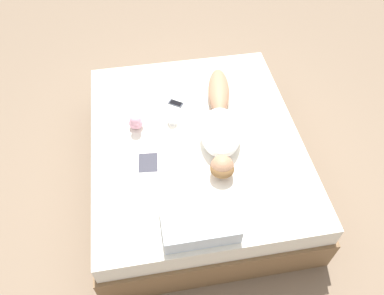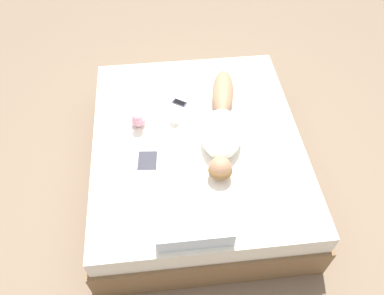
% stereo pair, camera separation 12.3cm
% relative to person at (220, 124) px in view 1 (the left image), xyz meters
% --- Properties ---
extents(ground_plane, '(12.00, 12.00, 0.00)m').
position_rel_person_xyz_m(ground_plane, '(0.23, 0.03, -0.71)').
color(ground_plane, '#7A6651').
extents(bed, '(1.93, 2.28, 0.60)m').
position_rel_person_xyz_m(bed, '(0.23, 0.03, -0.41)').
color(bed, brown).
rests_on(bed, ground_plane).
extents(person, '(0.49, 1.37, 0.23)m').
position_rel_person_xyz_m(person, '(0.00, 0.00, 0.00)').
color(person, '#A37556').
rests_on(person, bed).
extents(open_magazine, '(0.52, 0.34, 0.01)m').
position_rel_person_xyz_m(open_magazine, '(0.56, 0.26, -0.10)').
color(open_magazine, silver).
rests_on(open_magazine, bed).
extents(coffee_mug, '(0.12, 0.09, 0.10)m').
position_rel_person_xyz_m(coffee_mug, '(0.41, -0.18, -0.05)').
color(coffee_mug, white).
rests_on(coffee_mug, bed).
extents(cell_phone, '(0.16, 0.14, 0.01)m').
position_rel_person_xyz_m(cell_phone, '(0.35, -0.43, -0.10)').
color(cell_phone, '#333842').
rests_on(cell_phone, bed).
extents(plush_toy, '(0.13, 0.16, 0.19)m').
position_rel_person_xyz_m(plush_toy, '(0.75, -0.17, -0.02)').
color(plush_toy, '#DB9EB2').
rests_on(plush_toy, bed).
extents(pillow, '(0.57, 0.36, 0.15)m').
position_rel_person_xyz_m(pillow, '(0.36, 0.91, -0.03)').
color(pillow, silver).
rests_on(pillow, bed).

